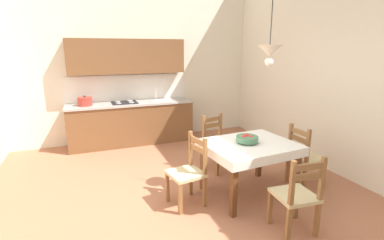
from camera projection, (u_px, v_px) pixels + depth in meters
ground_plane at (190, 212)px, 3.67m from camera, size 5.86×7.08×0.10m
wall_back at (136, 49)px, 6.16m from camera, size 5.86×0.12×3.99m
wall_right at (363, 49)px, 4.12m from camera, size 0.12×7.08×3.99m
kitchen_cabinetry at (130, 104)px, 6.05m from camera, size 2.62×0.63×2.20m
dining_table at (249, 152)px, 3.91m from camera, size 1.27×1.06×0.75m
dining_chair_tv_side at (188, 172)px, 3.70m from camera, size 0.48×0.48×0.93m
dining_chair_kitchen_side at (217, 144)px, 4.80m from camera, size 0.51×0.51×0.93m
dining_chair_window_side at (305, 157)px, 4.21m from camera, size 0.42×0.42×0.93m
dining_chair_camera_side at (297, 196)px, 3.10m from camera, size 0.45×0.45×0.93m
fruit_bowl at (247, 139)px, 3.87m from camera, size 0.30×0.30×0.12m
pendant_lamp at (270, 52)px, 3.51m from camera, size 0.32×0.32×0.80m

